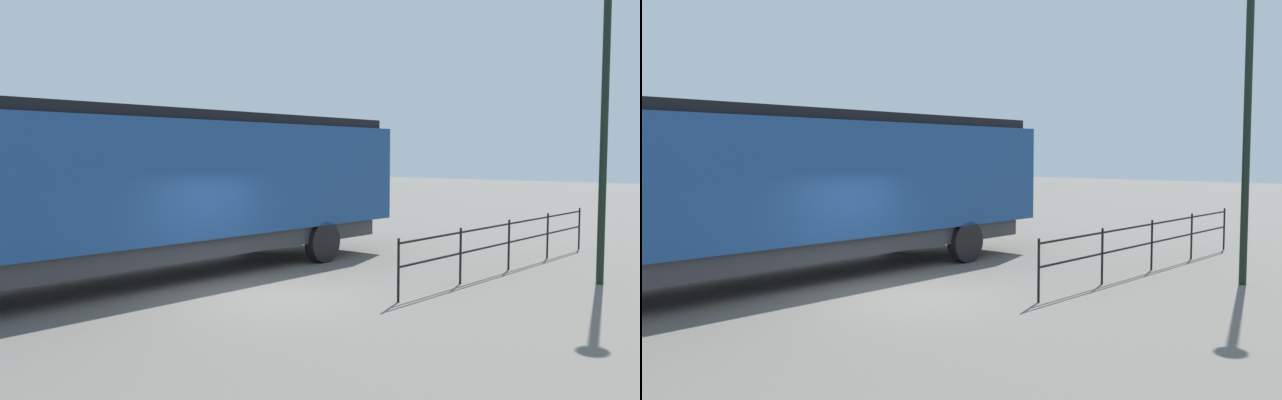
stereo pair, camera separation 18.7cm
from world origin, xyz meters
The scene contains 4 objects.
ground_plane centered at (0.00, 0.00, 0.00)m, with size 120.00×120.00×0.00m, color #666059.
locomotive centered at (-3.29, -0.67, 2.19)m, with size 3.15×15.83×3.86m.
lamp_post centered at (4.68, 5.77, 4.65)m, with size 0.48×0.48×6.98m.
platform_fence centered at (2.36, 6.12, 0.82)m, with size 0.05×9.68×1.25m.
Camera 2 is at (9.65, -9.00, 2.86)m, focal length 36.85 mm.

